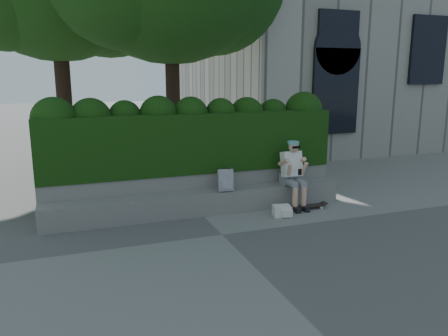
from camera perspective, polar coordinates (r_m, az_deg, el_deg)
name	(u,v)px	position (r m, az deg, el deg)	size (l,w,h in m)	color
ground	(222,235)	(7.62, -0.25, -8.71)	(80.00, 80.00, 0.00)	slate
bench_ledge	(201,203)	(8.68, -3.06, -4.55)	(6.00, 0.45, 0.45)	gray
planter_wall	(194,190)	(9.07, -3.95, -2.83)	(6.00, 0.50, 0.75)	gray
hedge	(190,142)	(9.09, -4.43, 3.46)	(6.00, 1.00, 1.20)	black
person	(293,171)	(9.12, 8.97, -0.44)	(0.40, 0.76, 1.38)	slate
skateboard	(309,206)	(9.17, 11.03, -4.91)	(0.72, 0.19, 0.08)	black
backpack_plaid	(226,180)	(8.62, 0.21, -1.60)	(0.30, 0.16, 0.43)	#B4B3B8
backpack_ground	(282,211)	(8.62, 7.54, -5.56)	(0.33, 0.24, 0.22)	white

